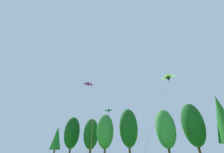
{
  "coord_description": "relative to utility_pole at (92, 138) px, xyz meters",
  "views": [
    {
      "loc": [
        11.2,
        4.02,
        2.03
      ],
      "look_at": [
        0.44,
        24.96,
        14.58
      ],
      "focal_mm": 22.9,
      "sensor_mm": 36.0,
      "label": 1
    }
  ],
  "objects": [
    {
      "name": "treeline_tree_e",
      "position": [
        8.96,
        7.7,
        3.49
      ],
      "size": [
        5.94,
        5.94,
        15.33
      ],
      "color": "#472D19",
      "rests_on": "ground_plane"
    },
    {
      "name": "treeline_tree_f",
      "position": [
        20.68,
        5.81,
        2.22
      ],
      "size": [
        5.37,
        5.37,
        13.23
      ],
      "color": "#472D19",
      "rests_on": "ground_plane"
    },
    {
      "name": "treeline_tree_c",
      "position": [
        -5.85,
        7.83,
        2.36
      ],
      "size": [
        5.44,
        5.44,
        13.47
      ],
      "color": "#472D19",
      "rests_on": "ground_plane"
    },
    {
      "name": "utility_pole",
      "position": [
        0.0,
        0.0,
        0.0
      ],
      "size": [
        2.2,
        0.26,
        11.05
      ],
      "color": "brown",
      "rests_on": "ground_plane"
    },
    {
      "name": "parafoil_kite_mid_lime_white",
      "position": [
        24.93,
        -8.66,
        10.52
      ],
      "size": [
        6.42,
        8.92,
        15.79
      ],
      "color": "#93D633"
    },
    {
      "name": "treeline_tree_h",
      "position": [
        34.35,
        4.69,
        3.61
      ],
      "size": [
        4.9,
        4.9,
        15.0
      ],
      "color": "#472D19",
      "rests_on": "ground_plane"
    },
    {
      "name": "treeline_tree_g",
      "position": [
        27.76,
        8.74,
        3.2
      ],
      "size": [
        5.81,
        5.81,
        14.85
      ],
      "color": "#472D19",
      "rests_on": "ground_plane"
    },
    {
      "name": "treeline_tree_a",
      "position": [
        -20.73,
        5.73,
        1.37
      ],
      "size": [
        4.12,
        4.12,
        11.44
      ],
      "color": "#472D19",
      "rests_on": "ground_plane"
    },
    {
      "name": "treeline_tree_d",
      "position": [
        1.9,
        4.65,
        2.5
      ],
      "size": [
        5.5,
        5.5,
        13.7
      ],
      "color": "#472D19",
      "rests_on": "ground_plane"
    },
    {
      "name": "parafoil_kite_high_magenta",
      "position": [
        2.24,
        -6.9,
        14.51
      ],
      "size": [
        11.97,
        14.0,
        19.78
      ],
      "color": "#D12893"
    },
    {
      "name": "treeline_tree_b",
      "position": [
        -13.56,
        6.22,
        3.01
      ],
      "size": [
        5.73,
        5.73,
        14.54
      ],
      "color": "#472D19",
      "rests_on": "ground_plane"
    },
    {
      "name": "parafoil_kite_far_teal",
      "position": [
        5.32,
        0.58,
        7.85
      ],
      "size": [
        8.94,
        20.98,
        13.06
      ],
      "color": "teal"
    }
  ]
}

